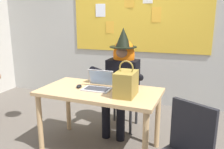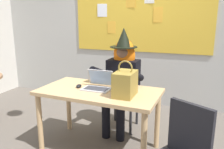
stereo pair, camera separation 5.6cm
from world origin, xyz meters
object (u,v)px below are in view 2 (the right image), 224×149
Objects in this scene: chair_at_desk at (124,91)px; desk_main at (99,98)px; computer_mouse at (79,86)px; handbag at (125,83)px; person_costumed at (122,74)px; laptop at (98,85)px.

desk_main is at bearing -6.36° from chair_at_desk.
handbag is (0.60, -0.09, 0.12)m from computer_mouse.
person_costumed reaches higher than desk_main.
chair_at_desk reaches higher than computer_mouse.
person_costumed is 0.73m from handbag.
chair_at_desk is at bearing 80.49° from laptop.
person_costumed is 0.68m from computer_mouse.
desk_main is 3.68× the size of handbag.
computer_mouse is 0.28× the size of handbag.
laptop is at bearing -0.51° from computer_mouse.
laptop is 3.09× the size of computer_mouse.
person_costumed reaches higher than handbag.
chair_at_desk is 2.41× the size of handbag.
chair_at_desk is 0.82m from computer_mouse.
laptop is at bearing 121.68° from desk_main.
chair_at_desk is at bearing -179.14° from person_costumed.
person_costumed is at bearing 78.53° from laptop.
laptop reaches higher than desk_main.
laptop is at bearing -9.67° from chair_at_desk.
chair_at_desk is (0.08, 0.72, -0.13)m from desk_main.
desk_main is 0.74m from chair_at_desk.
laptop reaches higher than computer_mouse.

